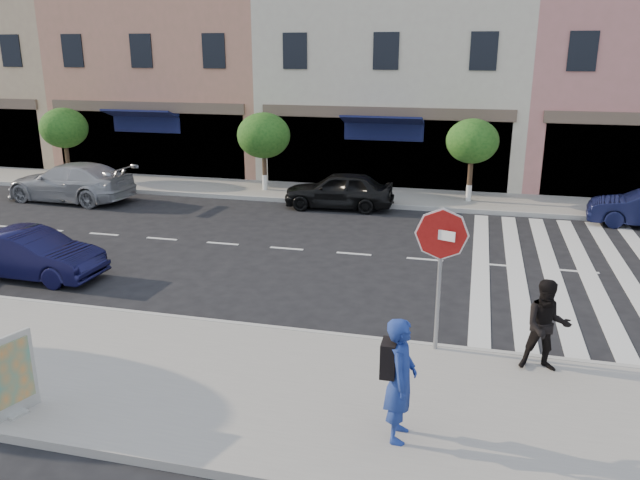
{
  "coord_description": "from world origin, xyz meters",
  "views": [
    {
      "loc": [
        3.18,
        -12.53,
        5.57
      ],
      "look_at": [
        -0.15,
        0.65,
        1.4
      ],
      "focal_mm": 35.0,
      "sensor_mm": 36.0,
      "label": 1
    }
  ],
  "objects": [
    {
      "name": "ground",
      "position": [
        0.0,
        0.0,
        0.0
      ],
      "size": [
        120.0,
        120.0,
        0.0
      ],
      "primitive_type": "plane",
      "color": "black",
      "rests_on": "ground"
    },
    {
      "name": "sidewalk_near",
      "position": [
        0.0,
        -3.75,
        0.07
      ],
      "size": [
        60.0,
        4.5,
        0.15
      ],
      "primitive_type": "cube",
      "color": "gray",
      "rests_on": "ground"
    },
    {
      "name": "sidewalk_far",
      "position": [
        0.0,
        11.0,
        0.07
      ],
      "size": [
        60.0,
        3.0,
        0.15
      ],
      "primitive_type": "cube",
      "color": "gray",
      "rests_on": "ground"
    },
    {
      "name": "building_west_mid",
      "position": [
        -11.0,
        17.0,
        7.0
      ],
      "size": [
        10.0,
        9.0,
        14.0
      ],
      "primitive_type": "cube",
      "color": "tan",
      "rests_on": "ground"
    },
    {
      "name": "building_centre",
      "position": [
        -0.5,
        17.0,
        5.5
      ],
      "size": [
        11.0,
        9.0,
        11.0
      ],
      "primitive_type": "cube",
      "color": "beige",
      "rests_on": "ground"
    },
    {
      "name": "street_tree_wa",
      "position": [
        -14.0,
        10.8,
        2.33
      ],
      "size": [
        2.0,
        2.0,
        3.05
      ],
      "color": "#473323",
      "rests_on": "sidewalk_far"
    },
    {
      "name": "street_tree_wb",
      "position": [
        -5.0,
        10.8,
        2.31
      ],
      "size": [
        2.1,
        2.1,
        3.06
      ],
      "color": "#473323",
      "rests_on": "sidewalk_far"
    },
    {
      "name": "street_tree_c",
      "position": [
        3.0,
        10.8,
        2.36
      ],
      "size": [
        1.9,
        1.9,
        3.04
      ],
      "color": "#473323",
      "rests_on": "sidewalk_far"
    },
    {
      "name": "stop_sign",
      "position": [
        2.68,
        -1.67,
        2.13
      ],
      "size": [
        0.92,
        0.37,
        2.74
      ],
      "rotation": [
        0.0,
        0.0,
        -0.35
      ],
      "color": "gray",
      "rests_on": "sidewalk_near"
    },
    {
      "name": "photographer",
      "position": [
        2.36,
        -4.62,
        1.08
      ],
      "size": [
        0.45,
        0.69,
        1.87
      ],
      "primitive_type": "imported",
      "rotation": [
        0.0,
        0.0,
        1.58
      ],
      "color": "navy",
      "rests_on": "sidewalk_near"
    },
    {
      "name": "walker",
      "position": [
        4.57,
        -2.0,
        0.98
      ],
      "size": [
        0.87,
        0.7,
        1.67
      ],
      "primitive_type": "imported",
      "rotation": [
        0.0,
        0.0,
        0.09
      ],
      "color": "black",
      "rests_on": "sidewalk_near"
    },
    {
      "name": "poster_board",
      "position": [
        -3.47,
        -5.5,
        0.79
      ],
      "size": [
        0.38,
        0.83,
        1.31
      ],
      "rotation": [
        0.0,
        0.0,
        -0.31
      ],
      "color": "beige",
      "rests_on": "sidewalk_near"
    },
    {
      "name": "car_near_mid",
      "position": [
        -7.56,
        0.15,
        0.62
      ],
      "size": [
        3.78,
        1.42,
        1.23
      ],
      "primitive_type": "imported",
      "rotation": [
        0.0,
        0.0,
        1.54
      ],
      "color": "black",
      "rests_on": "ground"
    },
    {
      "name": "car_far_left",
      "position": [
        -11.75,
        7.74,
        0.73
      ],
      "size": [
        5.14,
        2.37,
        1.45
      ],
      "primitive_type": "imported",
      "rotation": [
        0.0,
        0.0,
        -1.64
      ],
      "color": "#95969A",
      "rests_on": "ground"
    },
    {
      "name": "car_far_mid",
      "position": [
        -1.57,
        9.1,
        0.67
      ],
      "size": [
        4.03,
        1.81,
        1.35
      ],
      "primitive_type": "imported",
      "rotation": [
        0.0,
        0.0,
        -1.51
      ],
      "color": "black",
      "rests_on": "ground"
    }
  ]
}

